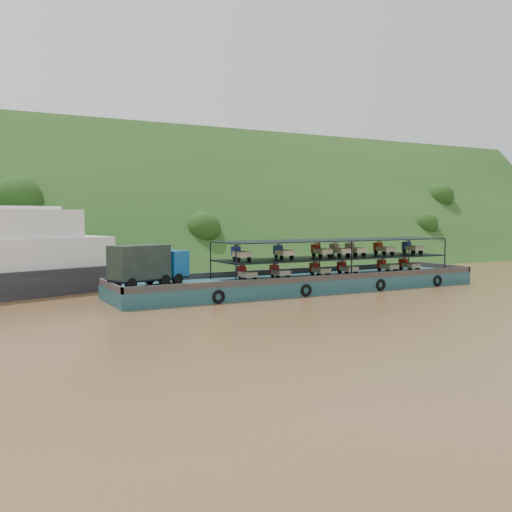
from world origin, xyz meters
name	(u,v)px	position (x,y,z in m)	size (l,w,h in m)	color
ground	(293,295)	(0.00, 0.00, 0.00)	(160.00, 160.00, 0.00)	brown
hillside	(158,264)	(0.00, 36.00, 0.00)	(140.00, 28.00, 28.00)	#153914
cargo_barge	(293,279)	(1.18, 1.91, 1.12)	(35.10, 7.18, 4.54)	#134145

